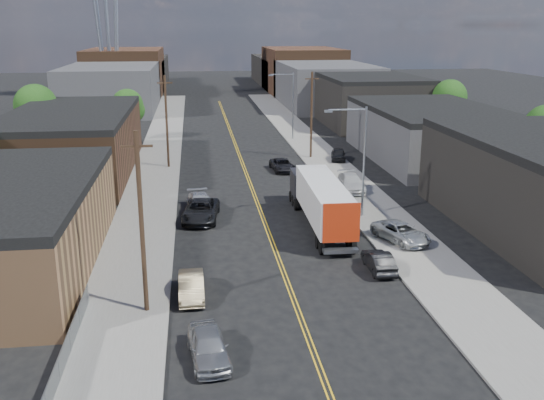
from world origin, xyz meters
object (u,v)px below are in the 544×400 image
object	(u,v)px
car_left_c	(201,211)
car_left_d	(200,204)
semi_truck	(319,198)
car_left_b	(191,286)
car_left_a	(208,346)
car_right_oncoming	(379,261)
car_ahead_truck	(282,165)
car_right_lot_b	(351,183)
car_right_lot_c	(338,154)
car_right_lot_a	(401,232)

from	to	relation	value
car_left_c	car_left_d	xyz separation A→B (m)	(0.00, 2.25, -0.06)
semi_truck	car_left_b	size ratio (longest dim) A/B	3.60
car_left_a	car_right_oncoming	bearing A→B (deg)	33.94
car_left_a	car_right_oncoming	xyz separation A→B (m)	(11.05, 9.40, -0.08)
car_ahead_truck	semi_truck	bearing A→B (deg)	-94.17
car_right_lot_b	car_left_c	bearing A→B (deg)	-150.75
car_left_a	car_right_lot_c	size ratio (longest dim) A/B	1.07
car_left_c	car_right_lot_b	world-z (taller)	car_right_lot_b
car_left_c	car_left_d	world-z (taller)	car_left_c
car_right_lot_c	car_right_oncoming	bearing A→B (deg)	-86.83
car_left_a	car_ahead_truck	bearing A→B (deg)	70.07
car_left_d	car_right_lot_a	bearing A→B (deg)	-39.28
car_left_d	car_right_lot_b	size ratio (longest dim) A/B	1.00
car_left_a	car_right_lot_c	bearing A→B (deg)	62.34
car_right_oncoming	car_right_lot_a	size ratio (longest dim) A/B	0.80
semi_truck	car_right_oncoming	size ratio (longest dim) A/B	3.77
car_right_oncoming	car_ahead_truck	world-z (taller)	car_ahead_truck
car_right_oncoming	car_right_lot_b	distance (m)	18.97
car_right_lot_a	car_ahead_truck	bearing A→B (deg)	81.83
car_right_lot_b	car_ahead_truck	bearing A→B (deg)	122.40
semi_truck	car_left_a	xyz separation A→B (m)	(-9.14, -19.04, -1.46)
car_left_a	car_ahead_truck	distance (m)	38.43
car_left_d	car_right_oncoming	size ratio (longest dim) A/B	1.30
car_left_a	car_right_lot_b	bearing A→B (deg)	56.95
semi_truck	car_right_lot_b	distance (m)	10.43
semi_truck	car_left_d	xyz separation A→B (m)	(-9.14, 4.51, -1.45)
semi_truck	car_right_lot_c	distance (m)	23.30
semi_truck	car_ahead_truck	distance (m)	18.40
car_left_b	car_right_oncoming	distance (m)	12.08
car_left_d	car_right_lot_c	bearing A→B (deg)	42.50
car_right_oncoming	car_left_c	bearing A→B (deg)	-46.50
car_left_a	car_right_lot_b	distance (m)	31.46
car_left_a	car_left_b	world-z (taller)	car_left_a
car_right_lot_a	car_right_lot_c	distance (m)	27.25
car_left_a	car_left_c	distance (m)	21.29
car_right_lot_b	car_ahead_truck	distance (m)	10.57
car_left_c	car_ahead_truck	xyz separation A→B (m)	(8.95, 16.08, -0.15)
semi_truck	car_left_c	distance (m)	9.52
car_left_d	car_right_lot_b	xyz separation A→B (m)	(14.08, 4.59, 0.15)
semi_truck	car_right_lot_b	size ratio (longest dim) A/B	2.88
car_left_b	car_right_lot_a	size ratio (longest dim) A/B	0.84
car_ahead_truck	car_left_b	bearing A→B (deg)	-112.51
car_left_a	car_left_c	world-z (taller)	car_left_c
car_right_oncoming	car_right_lot_a	xyz separation A→B (m)	(3.06, 4.68, 0.18)
car_left_c	car_right_lot_a	distance (m)	15.85
semi_truck	car_left_d	world-z (taller)	semi_truck
car_left_a	car_right_lot_a	distance (m)	19.93
car_left_b	car_right_lot_c	distance (m)	38.18
car_right_lot_a	car_right_lot_b	size ratio (longest dim) A/B	0.95
car_right_lot_b	car_right_lot_c	xyz separation A→B (m)	(1.92, 13.13, -0.06)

